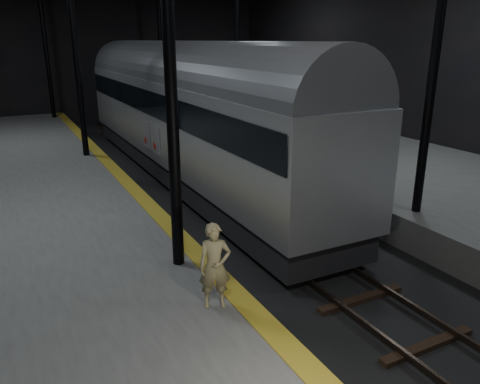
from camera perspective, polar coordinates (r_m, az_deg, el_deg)
ground at (r=16.23m, az=0.45°, el=-3.36°), size 44.00×44.00×0.00m
platform_left at (r=14.45m, az=-27.09°, el=-6.12°), size 9.00×43.80×1.00m
platform_right at (r=20.48m, az=19.40°, el=1.64°), size 9.00×43.80×1.00m
tactile_strip at (r=14.75m, az=-10.80°, el=-1.78°), size 0.50×43.80×0.01m
track at (r=16.21m, az=0.45°, el=-3.14°), size 2.40×43.00×0.24m
train at (r=20.40m, az=-6.93°, el=10.29°), size 3.22×21.56×5.76m
woman at (r=8.98m, az=-3.10°, el=-9.01°), size 0.71×0.58×1.70m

